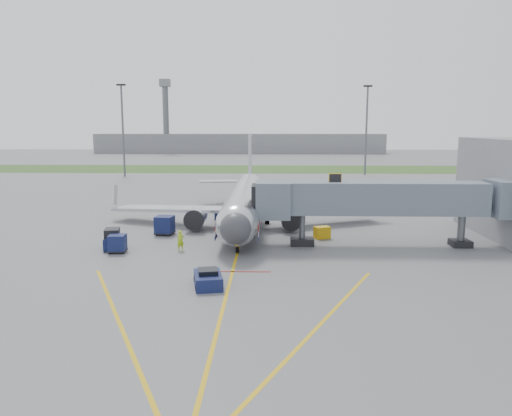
{
  "coord_description": "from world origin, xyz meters",
  "views": [
    {
      "loc": [
        2.92,
        -41.63,
        11.29
      ],
      "look_at": [
        1.52,
        7.34,
        3.2
      ],
      "focal_mm": 35.0,
      "sensor_mm": 36.0,
      "label": 1
    }
  ],
  "objects_px": {
    "pushback_tug": "(208,279)",
    "belt_loader": "(224,218)",
    "baggage_tug": "(112,240)",
    "airliner": "(245,202)",
    "ramp_worker": "(181,241)"
  },
  "relations": [
    {
      "from": "baggage_tug",
      "to": "belt_loader",
      "type": "relative_size",
      "value": 0.68
    },
    {
      "from": "baggage_tug",
      "to": "pushback_tug",
      "type": "bearing_deg",
      "value": -46.52
    },
    {
      "from": "belt_loader",
      "to": "ramp_worker",
      "type": "bearing_deg",
      "value": -101.36
    },
    {
      "from": "airliner",
      "to": "baggage_tug",
      "type": "xyz_separation_m",
      "value": [
        -11.72,
        -12.09,
        -1.81
      ]
    },
    {
      "from": "airliner",
      "to": "ramp_worker",
      "type": "distance_m",
      "value": 13.88
    },
    {
      "from": "baggage_tug",
      "to": "belt_loader",
      "type": "bearing_deg",
      "value": 54.47
    },
    {
      "from": "airliner",
      "to": "belt_loader",
      "type": "relative_size",
      "value": 8.27
    },
    {
      "from": "airliner",
      "to": "belt_loader",
      "type": "xyz_separation_m",
      "value": [
        -2.52,
        0.79,
        -2.14
      ]
    },
    {
      "from": "ramp_worker",
      "to": "belt_loader",
      "type": "bearing_deg",
      "value": 49.06
    },
    {
      "from": "baggage_tug",
      "to": "ramp_worker",
      "type": "distance_m",
      "value": 6.52
    },
    {
      "from": "pushback_tug",
      "to": "baggage_tug",
      "type": "height_order",
      "value": "baggage_tug"
    },
    {
      "from": "pushback_tug",
      "to": "ramp_worker",
      "type": "relative_size",
      "value": 1.8
    },
    {
      "from": "pushback_tug",
      "to": "ramp_worker",
      "type": "bearing_deg",
      "value": 110.34
    },
    {
      "from": "airliner",
      "to": "pushback_tug",
      "type": "height_order",
      "value": "airliner"
    },
    {
      "from": "pushback_tug",
      "to": "belt_loader",
      "type": "height_order",
      "value": "belt_loader"
    }
  ]
}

